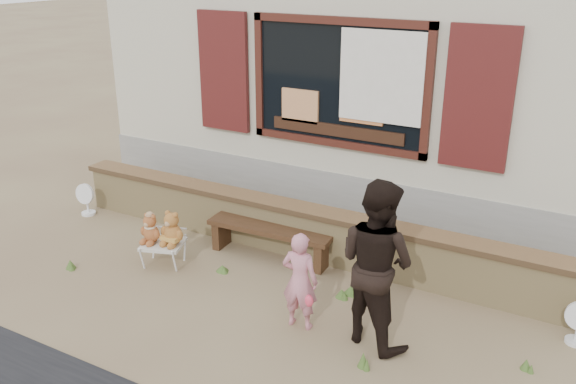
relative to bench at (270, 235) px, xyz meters
The scene contains 11 objects.
ground 0.85m from the bench, 65.36° to the right, with size 80.00×80.00×0.00m, color brown.
shopfront 4.14m from the bench, 84.99° to the left, with size 8.04×5.13×4.00m.
brick_wall 0.43m from the bench, 40.22° to the left, with size 7.10×0.36×0.67m.
bench is the anchor object (origin of this frame).
folding_chair 1.33m from the bench, 142.24° to the right, with size 0.61×0.57×0.30m.
teddy_bear_left 1.48m from the bench, 143.98° to the right, with size 0.28×0.25×0.39m, color brown, non-canonical shape.
teddy_bear_right 1.22m from the bench, 140.12° to the right, with size 0.32×0.28×0.44m, color brown, non-canonical shape.
child 1.60m from the bench, 48.16° to the right, with size 0.39×0.25×1.06m, color pink.
adult 2.15m from the bench, 29.55° to the right, with size 0.83×0.65×1.71m, color black.
fan_left 3.07m from the bench, behind, with size 0.31×0.21×0.49m.
grass_tufts 1.14m from the bench, 47.28° to the right, with size 5.37×1.29×0.16m.
Camera 1 is at (3.26, -5.27, 3.63)m, focal length 38.00 mm.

